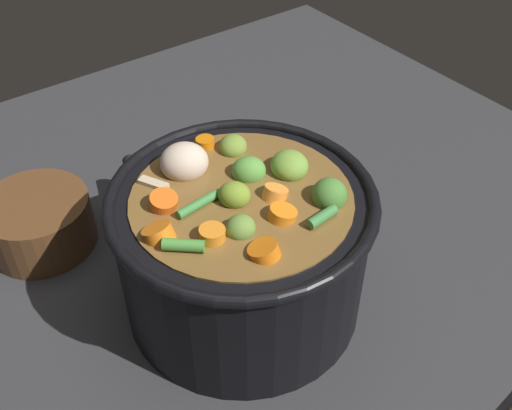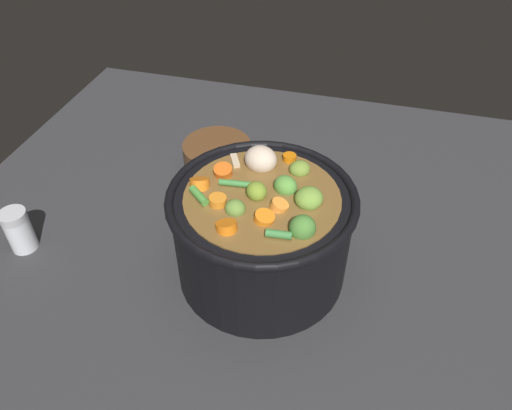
% 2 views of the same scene
% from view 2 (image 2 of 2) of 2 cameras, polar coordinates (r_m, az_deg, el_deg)
% --- Properties ---
extents(ground_plane, '(1.10, 1.10, 0.00)m').
position_cam_2_polar(ground_plane, '(0.75, 0.62, -7.45)').
color(ground_plane, '#2D2D30').
extents(cooking_pot, '(0.26, 0.26, 0.17)m').
position_cam_2_polar(cooking_pot, '(0.69, 0.68, -3.13)').
color(cooking_pot, black).
rests_on(cooking_pot, ground_plane).
extents(salt_shaker, '(0.04, 0.04, 0.07)m').
position_cam_2_polar(salt_shaker, '(0.84, -25.74, -2.64)').
color(salt_shaker, silver).
rests_on(salt_shaker, ground_plane).
extents(small_saucepan, '(0.20, 0.15, 0.06)m').
position_cam_2_polar(small_saucepan, '(0.91, -4.25, 5.34)').
color(small_saucepan, brown).
rests_on(small_saucepan, ground_plane).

